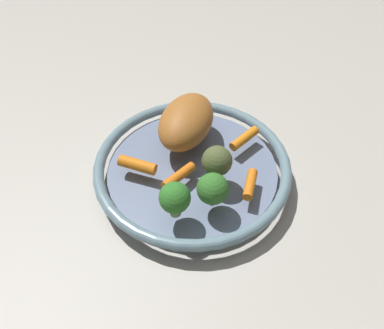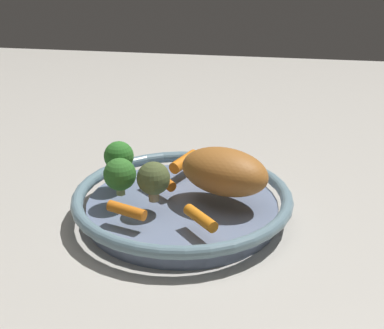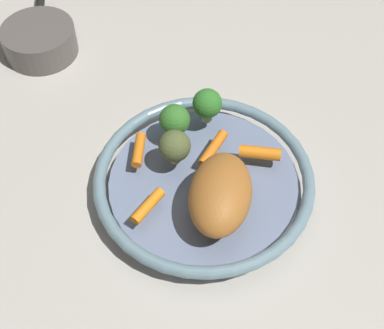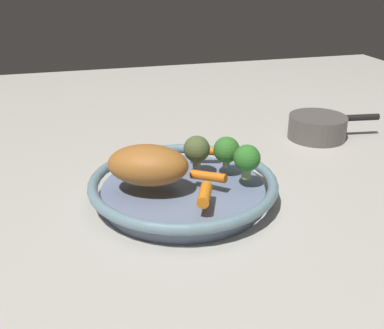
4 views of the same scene
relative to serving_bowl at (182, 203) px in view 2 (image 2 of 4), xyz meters
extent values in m
plane|color=#B7B2A8|center=(0.00, 0.00, -0.02)|extent=(2.31, 2.31, 0.00)
cylinder|color=slate|center=(0.00, 0.00, -0.01)|extent=(0.30, 0.30, 0.03)
torus|color=slate|center=(0.00, 0.00, 0.01)|extent=(0.35, 0.35, 0.02)
ellipsoid|color=#A76429|center=(-0.06, -0.01, 0.06)|extent=(0.17, 0.14, 0.07)
cylinder|color=orange|center=(0.04, -0.02, 0.03)|extent=(0.06, 0.06, 0.02)
cylinder|color=orange|center=(-0.04, 0.10, 0.03)|extent=(0.05, 0.06, 0.02)
cylinder|color=orange|center=(0.06, 0.09, 0.03)|extent=(0.06, 0.03, 0.02)
cylinder|color=orange|center=(0.01, -0.09, 0.03)|extent=(0.04, 0.07, 0.02)
cylinder|color=#95AB66|center=(0.11, -0.03, 0.03)|extent=(0.02, 0.02, 0.02)
sphere|color=#307829|center=(0.11, -0.03, 0.06)|extent=(0.05, 0.05, 0.05)
cylinder|color=#98A866|center=(0.09, 0.03, 0.03)|extent=(0.01, 0.01, 0.01)
sphere|color=#34742A|center=(0.09, 0.03, 0.06)|extent=(0.05, 0.05, 0.05)
cylinder|color=tan|center=(0.04, 0.04, 0.03)|extent=(0.02, 0.02, 0.02)
sphere|color=#505D32|center=(0.04, 0.04, 0.06)|extent=(0.05, 0.05, 0.05)
camera|label=1|loc=(0.49, -0.03, 0.54)|focal=38.34mm
camera|label=2|loc=(-0.14, 0.79, 0.41)|focal=53.47mm
camera|label=3|loc=(-0.50, 0.14, 0.72)|focal=52.64mm
camera|label=4|loc=(-0.19, -0.74, 0.39)|focal=43.82mm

